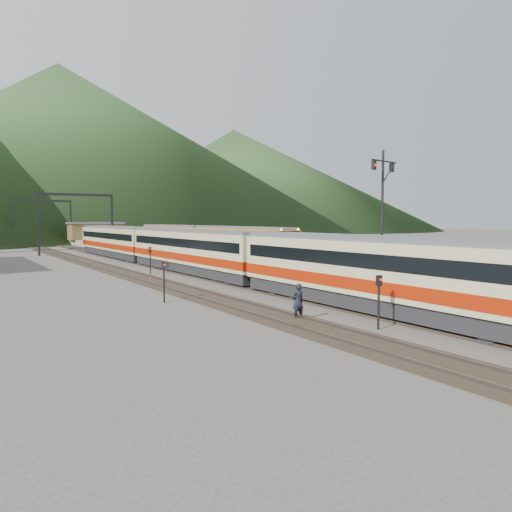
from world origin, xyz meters
TOP-DOWN VIEW (x-y plane):
  - ground at (0.00, 0.00)m, footprint 400.00×400.00m
  - track_main at (0.00, 40.00)m, footprint 2.60×200.00m
  - track_far at (-5.00, 40.00)m, footprint 2.60×200.00m
  - track_second at (11.50, 40.00)m, footprint 2.60×200.00m
  - platform at (5.60, 38.00)m, footprint 8.00×100.00m
  - gantry_near at (-2.85, 55.00)m, footprint 9.55×0.25m
  - gantry_far at (-2.85, 80.00)m, footprint 9.55×0.25m
  - station_shed at (5.60, 78.00)m, footprint 9.40×4.40m
  - hill_b at (30.00, 230.00)m, footprint 220.00×220.00m
  - hill_c at (110.00, 210.00)m, footprint 160.00×160.00m
  - main_train at (0.00, 25.39)m, footprint 3.12×63.99m
  - second_train at (11.50, 46.84)m, footprint 2.83×38.54m
  - signal_mast at (2.97, 7.24)m, footprint 2.17×0.57m
  - short_signal_a at (-2.71, 1.98)m, footprint 0.25×0.20m
  - short_signal_b at (-3.18, 27.34)m, footprint 0.23×0.17m
  - short_signal_c at (-7.72, 13.06)m, footprint 0.27×0.24m
  - worker at (-4.38, 5.32)m, footprint 0.63×0.43m

SIDE VIEW (x-z plane):
  - ground at x=0.00m, z-range 0.00..0.00m
  - track_main at x=0.00m, z-range -0.05..0.18m
  - track_far at x=-5.00m, z-range -0.05..0.18m
  - track_second at x=11.50m, z-range -0.05..0.18m
  - platform at x=5.60m, z-range 0.00..1.00m
  - worker at x=-4.38m, z-range 0.00..1.69m
  - short_signal_a at x=-2.71m, z-range 0.33..2.60m
  - short_signal_b at x=-3.18m, z-range 0.33..2.60m
  - short_signal_c at x=-7.72m, z-range 0.33..2.60m
  - second_train at x=11.50m, z-range 0.23..3.68m
  - main_train at x=0.00m, z-range 0.23..4.04m
  - station_shed at x=5.60m, z-range 1.02..4.12m
  - signal_mast at x=2.97m, z-range 1.80..9.22m
  - gantry_near at x=-2.85m, z-range 1.59..9.59m
  - gantry_far at x=-2.85m, z-range 1.59..9.59m
  - hill_c at x=110.00m, z-range 0.00..50.00m
  - hill_b at x=30.00m, z-range 0.00..75.00m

